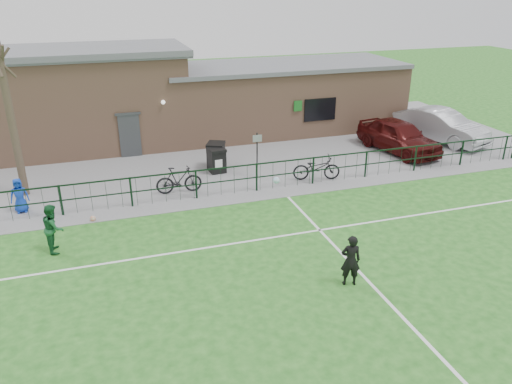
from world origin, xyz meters
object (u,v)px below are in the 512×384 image
object	(u,v)px
wheelie_bin_right	(217,161)
outfield_player	(53,228)
sign_post	(257,155)
wheelie_bin_left	(216,156)
ball_ground	(93,219)
bare_tree	(12,122)
bicycle_d	(179,180)
bicycle_e	(316,168)
spectator_child	(19,195)
car_maroon	(399,136)
car_silver	(440,126)

from	to	relation	value
wheelie_bin_right	outfield_player	world-z (taller)	outfield_player
sign_post	wheelie_bin_left	bearing A→B (deg)	129.27
ball_ground	sign_post	bearing A→B (deg)	18.29
bare_tree	bicycle_d	xyz separation A→B (m)	(5.95, -1.75, -2.42)
sign_post	bicycle_e	bearing A→B (deg)	-25.06
spectator_child	ball_ground	distance (m)	3.02
bare_tree	outfield_player	size ratio (longest dim) A/B	3.77
car_maroon	bicycle_d	bearing A→B (deg)	179.32
bare_tree	wheelie_bin_right	bearing A→B (deg)	1.01
wheelie_bin_right	spectator_child	distance (m)	8.15
bicycle_e	spectator_child	distance (m)	11.80
wheelie_bin_right	bicycle_e	xyz separation A→B (m)	(3.86, -2.27, 0.02)
bare_tree	car_maroon	bearing A→B (deg)	0.41
car_maroon	wheelie_bin_right	bearing A→B (deg)	169.85
wheelie_bin_left	ball_ground	world-z (taller)	wheelie_bin_left
bicycle_e	outfield_player	distance (m)	10.87
bare_tree	wheelie_bin_left	bearing A→B (deg)	4.91
bare_tree	spectator_child	distance (m)	2.90
bare_tree	bicycle_d	world-z (taller)	bare_tree
sign_post	spectator_child	distance (m)	9.49
car_maroon	bicycle_d	size ratio (longest dim) A/B	2.57
wheelie_bin_left	car_silver	bearing A→B (deg)	26.27
bicycle_d	outfield_player	distance (m)	5.69
bicycle_e	ball_ground	bearing A→B (deg)	111.45
wheelie_bin_left	car_silver	size ratio (longest dim) A/B	0.21
bicycle_e	ball_ground	size ratio (longest dim) A/B	9.97
car_maroon	bare_tree	bearing A→B (deg)	170.37
sign_post	spectator_child	xyz separation A→B (m)	(-9.46, -0.71, -0.34)
car_silver	bicycle_e	size ratio (longest dim) A/B	2.51
sign_post	wheelie_bin_right	bearing A→B (deg)	142.31
bicycle_e	wheelie_bin_left	bearing A→B (deg)	67.07
car_maroon	ball_ground	xyz separation A→B (m)	(-14.76, -3.46, -0.73)
bicycle_d	wheelie_bin_left	bearing A→B (deg)	-38.55
wheelie_bin_left	outfield_player	xyz separation A→B (m)	(-6.69, -5.85, 0.23)
bicycle_e	spectator_child	size ratio (longest dim) A/B	1.54
sign_post	bicycle_e	world-z (taller)	sign_post
bicycle_d	ball_ground	size ratio (longest dim) A/B	9.09
outfield_player	wheelie_bin_left	bearing A→B (deg)	-50.64
car_maroon	car_silver	xyz separation A→B (m)	(3.11, 0.88, 0.03)
bare_tree	sign_post	size ratio (longest dim) A/B	3.00
wheelie_bin_left	bicycle_e	distance (m)	4.69
car_silver	ball_ground	xyz separation A→B (m)	(-17.87, -4.34, -0.76)
bicycle_d	spectator_child	world-z (taller)	spectator_child
bicycle_d	outfield_player	bearing A→B (deg)	129.32
outfield_player	spectator_child	bearing A→B (deg)	19.83
wheelie_bin_left	wheelie_bin_right	world-z (taller)	wheelie_bin_left
bicycle_d	ball_ground	distance (m)	3.79
bare_tree	wheelie_bin_left	size ratio (longest dim) A/B	5.52
wheelie_bin_left	bicycle_e	size ratio (longest dim) A/B	0.54
car_maroon	car_silver	size ratio (longest dim) A/B	0.93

